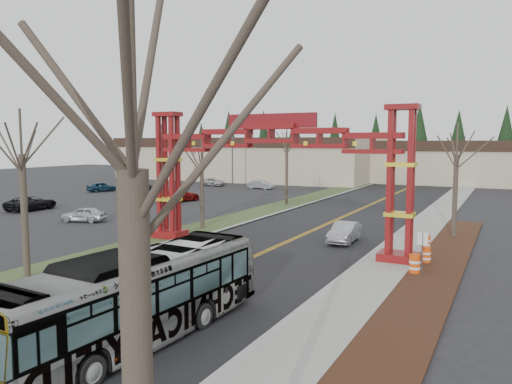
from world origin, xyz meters
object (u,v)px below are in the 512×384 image
Objects in this scene: parked_car_near_a at (84,214)px; parked_car_near_b at (133,195)px; street_sign at (422,245)px; barrel_south at (415,265)px; retail_building_west at (250,158)px; parked_car_mid_b at (101,187)px; transit_bus at (136,298)px; parked_car_far_c at (139,186)px; bare_tree_median_near at (22,155)px; barrel_mid at (426,256)px; bare_tree_right_far at (457,155)px; parked_car_far_a at (261,184)px; parked_car_mid_a at (179,195)px; bare_tree_median_far at (287,148)px; retail_building_east at (488,162)px; bare_tree_median_mid at (202,161)px; bare_tree_right_near at (133,175)px; light_pole_near at (161,163)px; silver_sedan at (345,232)px; parked_car_near_c at (31,203)px; light_pole_mid at (159,153)px; light_pole_far at (232,151)px; parked_car_far_b at (213,182)px; barrel_north at (426,242)px; gateway_arch at (271,156)px.

parked_car_near_b is at bearing -174.39° from parked_car_near_a.
street_sign reaches higher than barrel_south.
parked_car_mid_b is (-6.49, -31.46, -3.09)m from retail_building_west.
transit_bus reaches higher than parked_car_far_c.
barrel_mid is at bearing 35.01° from bare_tree_median_near.
bare_tree_right_far is at bearing 76.34° from transit_bus.
barrel_south is (17.25, 9.59, -5.65)m from bare_tree_median_near.
parked_car_near_b is at bearing 166.80° from parked_car_far_a.
parked_car_mid_a is 35.88m from barrel_south.
barrel_south is at bearing -55.03° from retail_building_west.
bare_tree_median_far reaches higher than bare_tree_right_far.
parked_car_near_b is (-35.30, -45.95, -2.82)m from retail_building_east.
transit_bus is (32.32, -69.49, -2.18)m from retail_building_west.
street_sign reaches higher than parked_car_near_b.
bare_tree_median_mid is 0.89× the size of bare_tree_median_far.
parked_car_far_c reaches higher than parked_car_near_b.
bare_tree_right_far is (0.00, 33.56, -0.63)m from bare_tree_right_near.
bare_tree_median_far is 14.04m from light_pole_near.
bare_tree_median_near is 1.04× the size of bare_tree_right_far.
silver_sedan is 0.79× the size of parked_car_near_c.
light_pole_mid is at bearing 144.80° from barrel_mid.
light_pole_far is at bearing 91.01° from parked_car_far_a.
light_pole_mid is (-13.75, -5.97, 4.48)m from parked_car_far_a.
bare_tree_median_mid is at bearing -107.32° from retail_building_east.
parked_car_far_a is at bearing 137.06° from bare_tree_right_far.
bare_tree_median_near is at bearing -137.51° from parked_car_far_b.
parked_car_far_c reaches higher than barrel_north.
retail_building_west is 1.21× the size of retail_building_east.
retail_building_east is 9.70× the size of parked_car_mid_b.
bare_tree_right_near is (10.00, -24.32, 0.55)m from gateway_arch.
parked_car_far_b is at bearing -21.31° from parked_car_far_c.
parked_car_far_a is at bearing -77.51° from parked_car_far_b.
parked_car_mid_a is at bearing 148.41° from silver_sedan.
retail_building_east reaches higher than parked_car_near_c.
light_pole_near is (-7.58, 20.67, -1.32)m from bare_tree_median_near.
bare_tree_median_near reaches higher than parked_car_near_b.
bare_tree_median_mid is at bearing 159.71° from street_sign.
silver_sedan is 29.97m from bare_tree_right_near.
retail_building_west is 6.24× the size of bare_tree_median_mid.
transit_bus reaches higher than parked_car_far_b.
retail_building_west is 39.97m from bare_tree_median_far.
parked_car_far_c is at bearing 135.35° from light_pole_near.
retail_building_west is at bearing -80.95° from parked_car_mid_b.
street_sign is (37.36, -39.56, 1.02)m from parked_car_far_b.
bare_tree_median_far is 26.27m from light_pole_mid.
parked_car_far_c is 5.01× the size of barrel_mid.
gateway_arch is at bearing -147.60° from parked_car_far_a.
parked_car_mid_a is 52.51m from bare_tree_right_near.
parked_car_near_a is 4.12× the size of barrel_north.
parked_car_far_c is (-4.71, -11.69, 0.11)m from parked_car_far_b.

